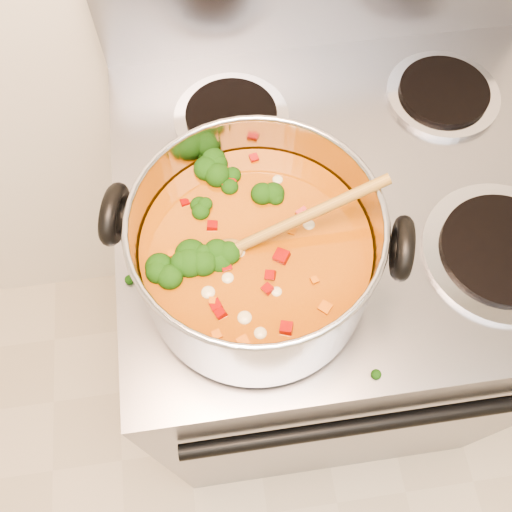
{
  "coord_description": "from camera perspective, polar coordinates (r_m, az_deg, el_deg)",
  "views": [
    {
      "loc": [
        -0.22,
        0.71,
        1.65
      ],
      "look_at": [
        -0.18,
        1.01,
        1.01
      ],
      "focal_mm": 40.0,
      "sensor_mm": 36.0,
      "label": 1
    }
  ],
  "objects": [
    {
      "name": "stockpot",
      "position": [
        0.71,
        -0.0,
        0.09
      ],
      "size": [
        0.36,
        0.3,
        0.18
      ],
      "rotation": [
        0.0,
        0.0,
        -0.28
      ],
      "color": "#ADADB5",
      "rests_on": "electric_range"
    },
    {
      "name": "electric_range",
      "position": [
        1.28,
        6.91,
        -3.8
      ],
      "size": [
        0.74,
        0.67,
        1.08
      ],
      "color": "gray",
      "rests_on": "ground"
    },
    {
      "name": "wooden_spoon",
      "position": [
        0.67,
        0.63,
        1.99
      ],
      "size": [
        0.24,
        0.07,
        0.09
      ],
      "rotation": [
        0.0,
        0.0,
        0.18
      ],
      "color": "olive",
      "rests_on": "stockpot"
    },
    {
      "name": "cooktop_crumbs",
      "position": [
        0.8,
        2.04,
        -1.38
      ],
      "size": [
        0.2,
        0.35,
        0.01
      ],
      "color": "black",
      "rests_on": "electric_range"
    }
  ]
}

